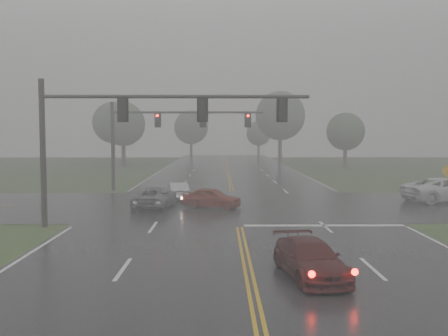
{
  "coord_description": "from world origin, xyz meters",
  "views": [
    {
      "loc": [
        -1.0,
        -11.65,
        4.91
      ],
      "look_at": [
        -0.79,
        16.0,
        2.97
      ],
      "focal_mm": 40.0,
      "sensor_mm": 36.0,
      "label": 1
    }
  ],
  "objects_px": {
    "sedan_silver": "(178,199)",
    "pickup_white": "(446,202)",
    "sedan_maroon": "(310,278)",
    "sedan_red": "(212,208)",
    "car_grey": "(155,208)",
    "signal_gantry_near": "(125,123)",
    "signal_gantry_far": "(159,128)"
  },
  "relations": [
    {
      "from": "signal_gantry_far",
      "to": "sedan_silver",
      "type": "bearing_deg",
      "value": -70.91
    },
    {
      "from": "sedan_maroon",
      "to": "pickup_white",
      "type": "distance_m",
      "value": 22.73
    },
    {
      "from": "sedan_red",
      "to": "car_grey",
      "type": "height_order",
      "value": "car_grey"
    },
    {
      "from": "sedan_maroon",
      "to": "car_grey",
      "type": "height_order",
      "value": "car_grey"
    },
    {
      "from": "sedan_red",
      "to": "signal_gantry_near",
      "type": "xyz_separation_m",
      "value": [
        -4.35,
        -6.62,
        5.41
      ]
    },
    {
      "from": "signal_gantry_near",
      "to": "car_grey",
      "type": "bearing_deg",
      "value": 85.01
    },
    {
      "from": "sedan_maroon",
      "to": "signal_gantry_far",
      "type": "bearing_deg",
      "value": 98.39
    },
    {
      "from": "pickup_white",
      "to": "signal_gantry_far",
      "type": "height_order",
      "value": "signal_gantry_far"
    },
    {
      "from": "sedan_maroon",
      "to": "sedan_silver",
      "type": "height_order",
      "value": "sedan_silver"
    },
    {
      "from": "sedan_red",
      "to": "signal_gantry_far",
      "type": "bearing_deg",
      "value": 43.55
    },
    {
      "from": "pickup_white",
      "to": "signal_gantry_far",
      "type": "relative_size",
      "value": 0.47
    },
    {
      "from": "sedan_red",
      "to": "car_grey",
      "type": "xyz_separation_m",
      "value": [
        -3.76,
        0.17,
        0.0
      ]
    },
    {
      "from": "sedan_maroon",
      "to": "signal_gantry_far",
      "type": "relative_size",
      "value": 0.33
    },
    {
      "from": "car_grey",
      "to": "pickup_white",
      "type": "distance_m",
      "value": 20.6
    },
    {
      "from": "sedan_maroon",
      "to": "signal_gantry_near",
      "type": "distance_m",
      "value": 13.37
    },
    {
      "from": "car_grey",
      "to": "sedan_maroon",
      "type": "bearing_deg",
      "value": 120.15
    },
    {
      "from": "car_grey",
      "to": "signal_gantry_near",
      "type": "xyz_separation_m",
      "value": [
        -0.59,
        -6.79,
        5.41
      ]
    },
    {
      "from": "car_grey",
      "to": "signal_gantry_far",
      "type": "xyz_separation_m",
      "value": [
        -0.9,
        10.03,
        5.31
      ]
    },
    {
      "from": "sedan_silver",
      "to": "pickup_white",
      "type": "relative_size",
      "value": 0.62
    },
    {
      "from": "sedan_maroon",
      "to": "signal_gantry_far",
      "type": "xyz_separation_m",
      "value": [
        -8.27,
        26.1,
        5.31
      ]
    },
    {
      "from": "sedan_maroon",
      "to": "signal_gantry_far",
      "type": "height_order",
      "value": "signal_gantry_far"
    },
    {
      "from": "signal_gantry_far",
      "to": "car_grey",
      "type": "bearing_deg",
      "value": -84.87
    },
    {
      "from": "sedan_red",
      "to": "pickup_white",
      "type": "relative_size",
      "value": 0.63
    },
    {
      "from": "sedan_red",
      "to": "pickup_white",
      "type": "xyz_separation_m",
      "value": [
        16.69,
        2.7,
        0.0
      ]
    },
    {
      "from": "sedan_red",
      "to": "signal_gantry_far",
      "type": "height_order",
      "value": "signal_gantry_far"
    },
    {
      "from": "signal_gantry_near",
      "to": "signal_gantry_far",
      "type": "distance_m",
      "value": 16.82
    },
    {
      "from": "sedan_maroon",
      "to": "sedan_silver",
      "type": "relative_size",
      "value": 1.13
    },
    {
      "from": "sedan_red",
      "to": "pickup_white",
      "type": "height_order",
      "value": "pickup_white"
    },
    {
      "from": "sedan_red",
      "to": "car_grey",
      "type": "relative_size",
      "value": 0.8
    },
    {
      "from": "sedan_maroon",
      "to": "sedan_silver",
      "type": "bearing_deg",
      "value": 97.93
    },
    {
      "from": "sedan_silver",
      "to": "signal_gantry_near",
      "type": "height_order",
      "value": "signal_gantry_near"
    },
    {
      "from": "signal_gantry_near",
      "to": "sedan_maroon",
      "type": "bearing_deg",
      "value": -49.34
    }
  ]
}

